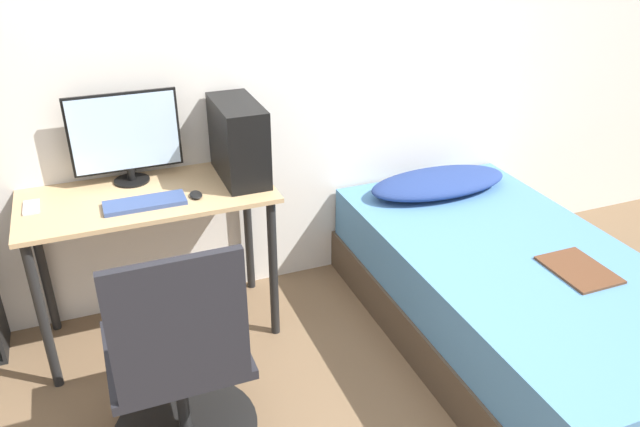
{
  "coord_description": "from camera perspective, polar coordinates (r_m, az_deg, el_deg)",
  "views": [
    {
      "loc": [
        -0.72,
        -1.5,
        2.01
      ],
      "look_at": [
        0.18,
        0.78,
        0.75
      ],
      "focal_mm": 35.0,
      "sensor_mm": 36.0,
      "label": 1
    }
  ],
  "objects": [
    {
      "name": "phone",
      "position": [
        3.03,
        -24.89,
        0.53
      ],
      "size": [
        0.07,
        0.14,
        0.01
      ],
      "color": "#B7B7BC",
      "rests_on": "desk"
    },
    {
      "name": "office_chair",
      "position": [
        2.53,
        -12.63,
        -14.21
      ],
      "size": [
        0.6,
        0.6,
        0.98
      ],
      "color": "black",
      "rests_on": "ground_plane"
    },
    {
      "name": "mouse",
      "position": [
        2.9,
        -11.28,
        1.69
      ],
      "size": [
        0.06,
        0.09,
        0.02
      ],
      "color": "black",
      "rests_on": "desk"
    },
    {
      "name": "magazine",
      "position": [
        3.03,
        22.58,
        -4.76
      ],
      "size": [
        0.24,
        0.32,
        0.01
      ],
      "color": "#56331E",
      "rests_on": "bed"
    },
    {
      "name": "pc_tower",
      "position": [
        3.02,
        -7.47,
        6.65
      ],
      "size": [
        0.2,
        0.43,
        0.37
      ],
      "color": "black",
      "rests_on": "desk"
    },
    {
      "name": "bed",
      "position": [
        3.2,
        17.31,
        -7.6
      ],
      "size": [
        1.08,
        2.02,
        0.51
      ],
      "color": "#4C3D2D",
      "rests_on": "ground_plane"
    },
    {
      "name": "pillow",
      "position": [
        3.57,
        10.8,
        2.79
      ],
      "size": [
        0.82,
        0.36,
        0.11
      ],
      "color": "navy",
      "rests_on": "bed"
    },
    {
      "name": "keyboard",
      "position": [
        2.88,
        -15.72,
        0.94
      ],
      "size": [
        0.36,
        0.13,
        0.02
      ],
      "color": "#33477A",
      "rests_on": "desk"
    },
    {
      "name": "wall_back",
      "position": [
        3.19,
        -8.05,
        13.11
      ],
      "size": [
        8.0,
        0.05,
        2.5
      ],
      "color": "silver",
      "rests_on": "ground_plane"
    },
    {
      "name": "monitor",
      "position": [
        3.06,
        -17.38,
        6.78
      ],
      "size": [
        0.51,
        0.17,
        0.44
      ],
      "color": "black",
      "rests_on": "desk"
    },
    {
      "name": "desk",
      "position": [
        3.04,
        -15.24,
        -0.44
      ],
      "size": [
        1.15,
        0.55,
        0.78
      ],
      "color": "tan",
      "rests_on": "ground_plane"
    }
  ]
}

